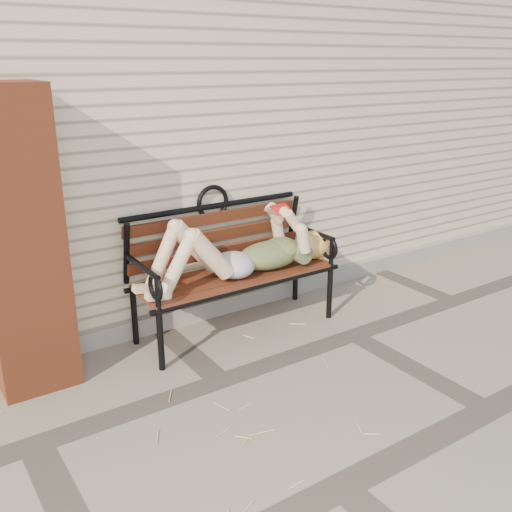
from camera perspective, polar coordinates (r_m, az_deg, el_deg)
ground at (r=4.74m, az=9.73°, el=-7.81°), size 80.00×80.00×0.00m
house_wall at (r=6.74m, az=-7.66°, el=13.63°), size 8.00×4.00×3.00m
foundation_strip at (r=5.38m, az=2.72°, el=-3.30°), size 8.00×0.10×0.15m
brick_pillar at (r=3.99m, az=-22.64°, el=1.25°), size 0.50×0.50×2.00m
garden_bench at (r=4.60m, az=-2.73°, el=0.40°), size 1.79×0.71×1.16m
reading_woman at (r=4.48m, az=-1.64°, el=0.42°), size 1.69×0.38×0.53m
straw_scatter at (r=3.74m, az=-10.39°, el=-15.72°), size 2.90×1.72×0.01m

